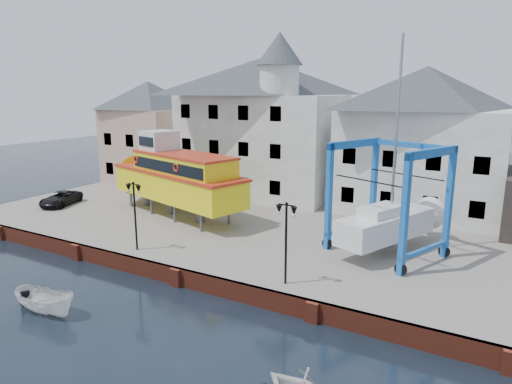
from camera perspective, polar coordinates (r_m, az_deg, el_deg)
The scene contains 12 objects.
ground at distance 25.81m, azimuth -9.87°, elevation -11.47°, with size 140.00×140.00×0.00m, color black.
hardstanding at distance 34.25m, azimuth 1.87°, elevation -4.25°, with size 44.00×22.00×1.00m, color slate.
quay_wall at distance 25.69m, azimuth -9.76°, elevation -10.37°, with size 44.00×0.47×1.00m.
building_pink at distance 49.19m, azimuth -13.10°, elevation 7.33°, with size 8.00×7.00×10.30m.
building_white_main at distance 41.69m, azimuth 0.75°, elevation 8.39°, with size 14.00×8.30×14.00m.
building_white_right at distance 37.71m, azimuth 20.10°, elevation 6.02°, with size 12.00×8.00×11.20m.
lamp_post_left at distance 27.90m, azimuth -14.99°, elevation -0.81°, with size 1.12×0.32×4.20m.
lamp_post_right at distance 22.22m, azimuth 3.81°, elevation -3.83°, with size 1.12×0.32×4.20m.
tour_boat at distance 35.72m, azimuth -10.62°, elevation 2.02°, with size 14.99×7.32×6.36m.
travel_lift at distance 28.37m, azimuth 16.83°, elevation -2.97°, with size 7.08×8.45×12.48m.
van at distance 41.52m, azimuth -23.23°, elevation -0.74°, with size 1.89×4.10×1.14m, color black.
motorboat_a at distance 24.79m, azimuth -24.71°, elevation -13.57°, with size 1.34×3.57×1.38m, color silver.
Camera 1 is at (15.25, -17.99, 10.49)m, focal length 32.00 mm.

